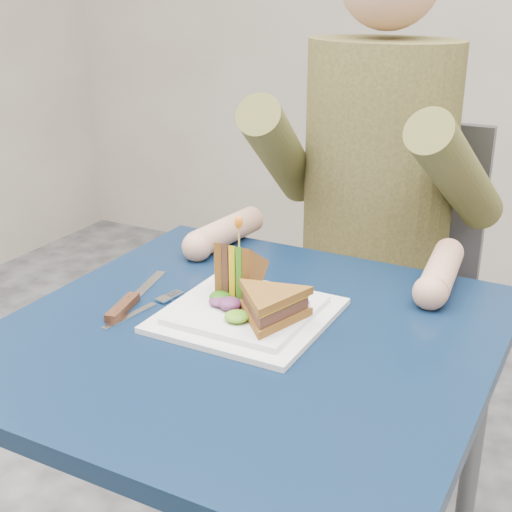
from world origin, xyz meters
The scene contains 12 objects.
table centered at (0.00, 0.00, 0.65)m, with size 0.75×0.75×0.73m.
chair centered at (0.00, 0.71, 0.54)m, with size 0.42×0.40×0.93m.
diner centered at (0.00, 0.59, 0.91)m, with size 0.54×0.59×0.74m.
plate centered at (-0.02, 0.04, 0.74)m, with size 0.26×0.26×0.02m.
sandwich_flat centered at (0.03, 0.01, 0.78)m, with size 0.20×0.20×0.05m.
sandwich_upright centered at (-0.06, 0.08, 0.78)m, with size 0.09×0.15×0.15m.
fork centered at (-0.19, -0.02, 0.73)m, with size 0.04×0.18×0.01m.
knife centered at (-0.22, -0.02, 0.74)m, with size 0.07×0.22×0.02m.
toothpick centered at (-0.06, 0.08, 0.85)m, with size 0.00×0.00×0.06m, color tan.
toothpick_frill centered at (-0.06, 0.08, 0.88)m, with size 0.01×0.01×0.02m, color orange.
lettuce_spill centered at (-0.02, 0.05, 0.76)m, with size 0.15×0.13×0.02m, color #337A14, non-canonical shape.
onion_ring centered at (-0.01, 0.04, 0.77)m, with size 0.04×0.04×0.01m, color #9E4C7A.
Camera 1 is at (0.48, -0.88, 1.25)m, focal length 50.00 mm.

